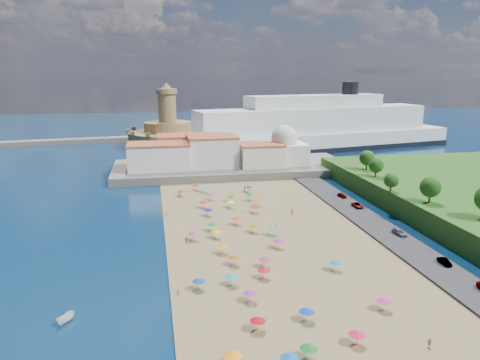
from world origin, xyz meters
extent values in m
plane|color=#071938|center=(0.00, 0.00, 0.00)|extent=(700.00, 700.00, 0.00)
cube|color=#59544C|center=(10.00, 73.00, 1.50)|extent=(90.00, 36.00, 3.00)
cube|color=#59544C|center=(-12.00, 108.00, 1.20)|extent=(18.00, 70.00, 2.40)
cube|color=silver|center=(-18.00, 69.00, 7.50)|extent=(22.00, 14.00, 9.00)
cube|color=silver|center=(2.00, 71.00, 8.50)|extent=(18.00, 16.00, 11.00)
cube|color=silver|center=(20.00, 67.00, 7.00)|extent=(16.00, 12.00, 8.00)
cube|color=silver|center=(-6.00, 83.00, 8.00)|extent=(24.00, 14.00, 10.00)
cube|color=silver|center=(30.00, 71.00, 7.00)|extent=(16.00, 16.00, 8.00)
sphere|color=silver|center=(30.00, 71.00, 13.00)|extent=(10.00, 10.00, 10.00)
cylinder|color=silver|center=(30.00, 71.00, 16.80)|extent=(1.20, 1.20, 1.60)
cylinder|color=#9D864E|center=(-12.00, 138.00, 4.00)|extent=(40.00, 40.00, 8.00)
cylinder|color=#9D864E|center=(-12.00, 138.00, 10.50)|extent=(24.00, 24.00, 5.00)
cylinder|color=#9D864E|center=(-12.00, 138.00, 20.00)|extent=(9.00, 9.00, 14.00)
cylinder|color=#9D864E|center=(-12.00, 138.00, 28.20)|extent=(10.40, 10.40, 2.40)
cone|color=#9D864E|center=(-12.00, 138.00, 30.90)|extent=(6.00, 6.00, 3.00)
cube|color=black|center=(58.08, 115.84, 1.21)|extent=(151.50, 52.30, 2.42)
cube|color=white|center=(58.08, 115.84, 4.47)|extent=(150.44, 51.71, 8.95)
cube|color=white|center=(58.08, 115.84, 14.91)|extent=(120.43, 41.75, 11.93)
cube|color=white|center=(58.08, 115.84, 23.86)|extent=(70.96, 27.76, 5.96)
cylinder|color=black|center=(77.54, 119.88, 29.82)|extent=(7.95, 7.95, 5.96)
cylinder|color=gray|center=(6.98, -0.30, 1.25)|extent=(0.07, 0.07, 2.00)
cone|color=#10987D|center=(6.98, -0.30, 2.15)|extent=(2.50, 2.50, 0.60)
cylinder|color=gray|center=(0.92, -17.96, 1.25)|extent=(0.07, 0.07, 2.00)
cone|color=#A12261|center=(0.92, -17.96, 2.15)|extent=(2.50, 2.50, 0.60)
cylinder|color=gray|center=(-10.80, -48.20, 1.25)|extent=(0.07, 0.07, 2.00)
cone|color=orange|center=(-10.80, -48.20, 2.15)|extent=(2.50, 2.50, 0.60)
cylinder|color=gray|center=(-0.49, -22.96, 1.25)|extent=(0.07, 0.07, 2.00)
cone|color=#B40E30|center=(-0.49, -22.96, 2.15)|extent=(2.50, 2.50, 0.60)
cylinder|color=gray|center=(2.47, -39.05, 1.25)|extent=(0.07, 0.07, 2.00)
cone|color=#0D33B0|center=(2.47, -39.05, 2.15)|extent=(2.50, 2.50, 0.60)
cylinder|color=gray|center=(-4.93, -15.89, 1.25)|extent=(0.07, 0.07, 2.00)
cone|color=#99520D|center=(-4.93, -15.89, 2.15)|extent=(2.50, 2.50, 0.60)
cylinder|color=gray|center=(-3.99, 41.60, 1.25)|extent=(0.07, 0.07, 2.00)
cone|color=teal|center=(-3.99, 41.60, 2.15)|extent=(2.50, 2.50, 0.60)
cylinder|color=gray|center=(3.08, 2.37, 1.25)|extent=(0.07, 0.07, 2.00)
cone|color=#90620D|center=(3.08, 2.37, 2.15)|extent=(2.50, 2.50, 0.60)
cone|color=#0D58AA|center=(-3.63, -50.07, 2.15)|extent=(2.50, 2.50, 0.60)
cylinder|color=gray|center=(-5.62, -40.30, 1.25)|extent=(0.07, 0.07, 2.00)
cone|color=#A40D12|center=(-5.62, -40.30, 2.15)|extent=(2.50, 2.50, 0.60)
cylinder|color=gray|center=(9.06, 24.71, 1.25)|extent=(0.07, 0.07, 2.00)
cone|color=#C86F0A|center=(9.06, 24.71, 2.15)|extent=(2.50, 2.50, 0.60)
cylinder|color=gray|center=(-6.05, 17.41, 1.25)|extent=(0.07, 0.07, 2.00)
cone|color=#150DAC|center=(-6.05, 17.41, 2.15)|extent=(2.50, 2.50, 0.60)
cylinder|color=gray|center=(-11.83, 38.95, 1.25)|extent=(0.07, 0.07, 2.00)
cone|color=#7F4B0B|center=(-11.83, 38.95, 2.15)|extent=(2.50, 2.50, 0.60)
cylinder|color=gray|center=(13.95, -22.06, 1.25)|extent=(0.07, 0.07, 2.00)
cone|color=#0E7781|center=(13.95, -22.06, 2.15)|extent=(2.50, 2.50, 0.60)
cylinder|color=gray|center=(-4.85, -31.36, 1.25)|extent=(0.07, 0.07, 2.00)
cone|color=#A4239A|center=(-4.85, -31.36, 2.15)|extent=(2.50, 2.50, 0.60)
cylinder|color=gray|center=(-6.34, 0.01, 1.25)|extent=(0.07, 0.07, 2.00)
cone|color=#CEBA0B|center=(-6.34, 0.01, 2.15)|extent=(2.50, 2.50, 0.60)
cylinder|color=gray|center=(7.35, -46.55, 1.25)|extent=(0.07, 0.07, 2.00)
cone|color=#D51149|center=(7.35, -46.55, 2.15)|extent=(2.50, 2.50, 0.60)
cylinder|color=gray|center=(-6.61, 5.39, 1.25)|extent=(0.07, 0.07, 2.00)
cone|color=#14752F|center=(-6.61, 5.39, 2.15)|extent=(2.50, 2.50, 0.60)
cylinder|color=gray|center=(-12.88, -25.26, 1.25)|extent=(0.07, 0.07, 2.00)
cone|color=#0B389A|center=(-12.88, -25.26, 2.15)|extent=(2.50, 2.50, 0.60)
cylinder|color=gray|center=(-11.59, -0.41, 1.25)|extent=(0.07, 0.07, 2.00)
cone|color=#B9278A|center=(-11.59, -0.41, 2.15)|extent=(2.50, 2.50, 0.60)
cylinder|color=gray|center=(-6.28, -9.55, 1.25)|extent=(0.07, 0.07, 2.00)
cone|color=orange|center=(-6.28, -9.55, 2.15)|extent=(2.50, 2.50, 0.60)
cylinder|color=gray|center=(1.04, 24.00, 1.25)|extent=(0.07, 0.07, 2.00)
cone|color=#FFFC0D|center=(1.04, 24.00, 2.15)|extent=(2.50, 2.50, 0.60)
cylinder|color=gray|center=(-6.58, 45.52, 1.25)|extent=(0.07, 0.07, 2.00)
cone|color=brown|center=(-6.58, 45.52, 2.15)|extent=(2.50, 2.50, 0.60)
cylinder|color=gray|center=(2.20, 29.86, 1.25)|extent=(0.07, 0.07, 2.00)
cone|color=#136B1C|center=(2.20, 29.86, 2.15)|extent=(2.50, 2.50, 0.60)
cylinder|color=gray|center=(-6.84, -24.69, 1.25)|extent=(0.07, 0.07, 2.00)
cone|color=teal|center=(-6.84, -24.69, 2.15)|extent=(2.50, 2.50, 0.60)
cylinder|color=gray|center=(0.12, 8.84, 1.25)|extent=(0.07, 0.07, 2.00)
cone|color=#E63B0A|center=(0.12, 8.84, 2.15)|extent=(2.50, 2.50, 0.60)
cylinder|color=gray|center=(-0.46, -48.50, 1.25)|extent=(0.07, 0.07, 2.00)
cone|color=#126A22|center=(-0.46, -48.50, 2.15)|extent=(2.50, 2.50, 0.60)
cylinder|color=gray|center=(8.05, 30.24, 1.25)|extent=(0.07, 0.07, 2.00)
cone|color=#136C31|center=(8.05, 30.24, 2.15)|extent=(2.50, 2.50, 0.60)
cylinder|color=gray|center=(15.84, -38.16, 1.25)|extent=(0.07, 0.07, 2.00)
cone|color=#B42670|center=(15.84, -38.16, 2.15)|extent=(2.50, 2.50, 0.60)
cylinder|color=gray|center=(6.18, -8.64, 1.25)|extent=(0.07, 0.07, 2.00)
cone|color=#9C2183|center=(6.18, -8.64, 2.15)|extent=(2.50, 2.50, 0.60)
cylinder|color=gray|center=(9.59, 39.98, 1.25)|extent=(0.07, 0.07, 2.00)
cone|color=navy|center=(9.59, 39.98, 2.15)|extent=(2.50, 2.50, 0.60)
cylinder|color=gray|center=(6.78, 17.77, 1.25)|extent=(0.07, 0.07, 2.00)
cone|color=red|center=(6.78, 17.77, 2.15)|extent=(2.50, 2.50, 0.60)
cylinder|color=gray|center=(-6.49, 25.21, 1.25)|extent=(0.07, 0.07, 2.00)
cone|color=red|center=(-6.49, 25.21, 2.15)|extent=(2.50, 2.50, 0.60)
cylinder|color=gray|center=(-3.39, 33.17, 1.25)|extent=(0.07, 0.07, 2.00)
cone|color=#AB24A1|center=(-3.39, 33.17, 2.15)|extent=(2.50, 2.50, 0.60)
imported|color=tan|center=(-13.25, -1.89, 1.05)|extent=(0.98, 0.94, 1.59)
imported|color=tan|center=(-16.82, 18.84, 1.05)|extent=(1.12, 0.76, 1.61)
imported|color=tan|center=(0.04, 21.66, 1.05)|extent=(0.68, 0.84, 1.60)
imported|color=tan|center=(16.27, 14.07, 1.13)|extent=(1.42, 1.59, 1.75)
imported|color=tan|center=(-12.48, 39.36, 1.12)|extent=(0.49, 1.04, 1.73)
imported|color=tan|center=(8.74, 2.79, 1.17)|extent=(0.70, 0.80, 1.83)
imported|color=tan|center=(0.44, -19.03, 1.18)|extent=(0.93, 1.08, 1.87)
imported|color=tan|center=(17.00, -49.27, 1.05)|extent=(0.92, 0.96, 1.60)
imported|color=tan|center=(-16.56, -26.44, 1.09)|extent=(0.74, 0.68, 1.69)
imported|color=tan|center=(8.62, 41.38, 1.19)|extent=(0.78, 1.26, 1.88)
imported|color=white|center=(-34.32, -32.21, 0.70)|extent=(3.09, 3.80, 1.40)
imported|color=gray|center=(36.00, 16.31, 1.32)|extent=(2.15, 4.50, 1.24)
imported|color=gray|center=(36.00, 27.24, 1.34)|extent=(2.06, 3.97, 1.29)
imported|color=gray|center=(36.00, -24.25, 1.30)|extent=(1.34, 3.67, 1.20)
imported|color=gray|center=(36.00, -6.81, 1.33)|extent=(2.35, 4.54, 1.26)
cylinder|color=#382314|center=(47.53, 0.18, 7.44)|extent=(0.50, 0.50, 2.88)
sphere|color=#14380F|center=(47.53, 0.18, 10.03)|extent=(5.18, 5.18, 5.18)
cylinder|color=#382314|center=(43.56, 12.38, 7.12)|extent=(0.50, 0.50, 2.25)
sphere|color=#14380F|center=(43.56, 12.38, 9.14)|extent=(4.04, 4.04, 4.04)
cylinder|color=#382314|center=(47.96, 30.08, 7.28)|extent=(0.50, 0.50, 2.56)
sphere|color=#14380F|center=(47.96, 30.08, 9.58)|extent=(4.61, 4.61, 4.61)
cylinder|color=#382314|center=(49.91, 40.62, 7.41)|extent=(0.50, 0.50, 2.82)
sphere|color=#14380F|center=(49.91, 40.62, 9.95)|extent=(5.08, 5.08, 5.08)
camera|label=1|loc=(-19.88, -101.69, 38.15)|focal=35.00mm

